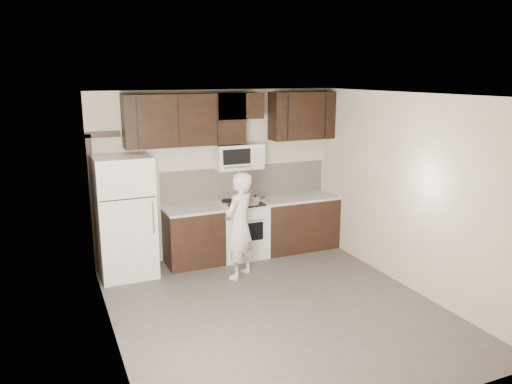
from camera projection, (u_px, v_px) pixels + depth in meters
floor at (276, 308)px, 6.41m from camera, size 4.50×4.50×0.00m
back_wall at (217, 174)px, 8.11m from camera, size 4.00×0.00×4.00m
ceiling at (278, 95)px, 5.79m from camera, size 4.50×4.50×0.00m
counter_run at (259, 227)px, 8.27m from camera, size 2.95×0.64×0.91m
stove at (242, 229)px, 8.15m from camera, size 0.76×0.66×0.94m
backsplash at (246, 182)px, 8.33m from camera, size 2.90×0.02×0.54m
upper_cabinets at (232, 117)px, 7.82m from camera, size 3.48×0.35×0.78m
microwave at (238, 156)px, 7.98m from camera, size 0.76×0.42×0.40m
refrigerator at (125, 217)px, 7.29m from camera, size 0.80×0.76×1.80m
door_trim at (95, 191)px, 7.35m from camera, size 0.50×0.08×2.12m
saucepan at (255, 200)px, 7.97m from camera, size 0.28×0.16×0.16m
baking_tray at (250, 204)px, 7.90m from camera, size 0.45×0.34×0.02m
pizza at (250, 203)px, 7.90m from camera, size 0.30×0.30×0.02m
person at (239, 226)px, 7.24m from camera, size 0.69×0.64×1.58m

